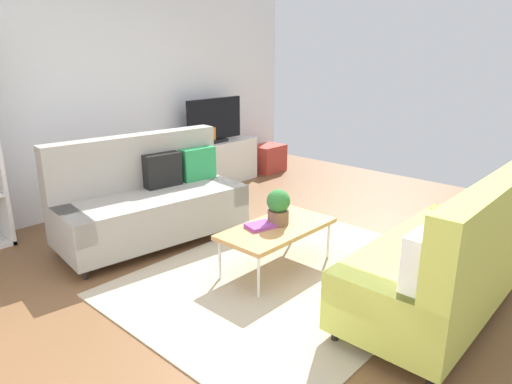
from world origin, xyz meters
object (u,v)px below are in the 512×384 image
Objects in this scene: potted_plant at (278,207)px; vase_1 at (191,139)px; storage_trunk at (268,158)px; tv_console at (215,163)px; bottle_1 at (208,139)px; couch_beige at (150,200)px; coffee_table at (277,229)px; couch_green at (447,260)px; table_book_0 at (260,226)px; tv at (215,121)px; vase_0 at (181,143)px; bottle_0 at (203,137)px; bottle_2 at (214,135)px.

vase_1 is (1.09, 2.53, 0.15)m from potted_plant.
potted_plant is (-2.58, -2.38, 0.37)m from storage_trunk.
bottle_1 is at bearing -164.88° from tv_console.
couch_beige is 1.42× the size of tv_console.
couch_green is at bearing -78.74° from coffee_table.
couch_beige is 1.92m from vase_1.
table_book_0 is 1.60× the size of bottle_1.
tv is 4.17× the size of table_book_0.
coffee_table is 3.33× the size of potted_plant.
table_book_0 is 1.77× the size of vase_0.
table_book_0 is at bearing -124.72° from tv.
table_book_0 is (-1.66, -2.41, 0.12)m from tv_console.
potted_plant is at bearing -20.14° from table_book_0.
table_book_0 is 2.70m from vase_0.
coffee_table is at bearing -121.48° from tv_console.
tv is at bearing 7.69° from bottle_1.
coffee_table is 2.12× the size of storage_trunk.
vase_0 is at bearing -132.25° from couch_beige.
vase_1 reaches higher than storage_trunk.
bottle_1 is (1.76, 1.05, 0.27)m from couch_beige.
bottle_1 is at bearing 177.25° from storage_trunk.
potted_plant is (0.05, 0.03, 0.20)m from coffee_table.
couch_green is 1.57m from table_book_0.
bottle_1 is (0.11, 0.00, -0.04)m from bottle_0.
storage_trunk is 3.84× the size of vase_0.
tv is 5.03× the size of vase_1.
vase_1 reaches higher than table_book_0.
storage_trunk is 3.46× the size of bottle_1.
storage_trunk is at bearing -2.75° from bottle_1.
table_book_0 is (-2.76, -2.31, 0.22)m from storage_trunk.
tv is 2.89m from potted_plant.
couch_green is at bearing -107.36° from bottle_2.
bottle_1 reaches higher than table_book_0.
potted_plant is 2.69m from vase_0.
vase_0 is (0.90, 2.53, 0.12)m from potted_plant.
vase_1 reaches higher than tv_console.
vase_0 reaches higher than table_book_0.
storage_trunk is 3.53m from potted_plant.
couch_green is at bearing -107.77° from tv.
bottle_0 is (-0.25, -0.02, -0.20)m from tv.
bottle_2 is (1.22, 3.89, 0.31)m from couch_green.
bottle_0 reaches higher than table_book_0.
vase_1 is (-0.40, 0.05, 0.42)m from tv_console.
table_book_0 is at bearing -124.50° from tv_console.
vase_1 reaches higher than coffee_table.
vase_1 is at bearing 159.98° from bottle_1.
tv is 0.45m from vase_1.
bottle_0 reaches higher than vase_1.
bottle_2 reaches higher than coffee_table.
tv_console is 0.63m from tv.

